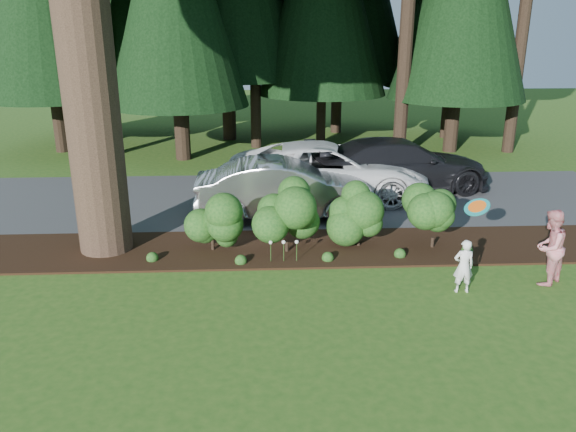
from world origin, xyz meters
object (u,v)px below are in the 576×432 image
at_px(car_white_suv, 328,171).
at_px(child, 464,266).
at_px(car_silver_wagon, 285,189).
at_px(car_dark_suv, 399,165).
at_px(frisbee, 477,207).
at_px(adult, 549,247).

bearing_deg(car_white_suv, child, -161.08).
bearing_deg(car_white_suv, car_silver_wagon, 145.53).
relative_size(car_silver_wagon, car_dark_suv, 0.84).
bearing_deg(frisbee, car_dark_suv, 89.06).
bearing_deg(car_silver_wagon, adult, -132.24).
bearing_deg(adult, car_silver_wagon, -79.29).
distance_m(car_dark_suv, child, 7.45).
bearing_deg(child, car_dark_suv, -93.20).
height_order(car_silver_wagon, car_white_suv, car_white_suv).
bearing_deg(car_white_suv, adult, -146.33).
bearing_deg(car_dark_suv, car_silver_wagon, 114.07).
height_order(child, adult, adult).
bearing_deg(car_dark_suv, car_white_suv, 95.11).
height_order(car_silver_wagon, frisbee, frisbee).
distance_m(car_dark_suv, frisbee, 7.08).
relative_size(adult, frisbee, 3.04).
relative_size(car_dark_suv, adult, 3.65).
distance_m(car_silver_wagon, adult, 7.06).
bearing_deg(car_dark_suv, child, 167.72).
distance_m(car_white_suv, frisbee, 6.87).
relative_size(car_silver_wagon, adult, 3.06).
xyz_separation_m(car_white_suv, adult, (3.93, -6.49, -0.08)).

